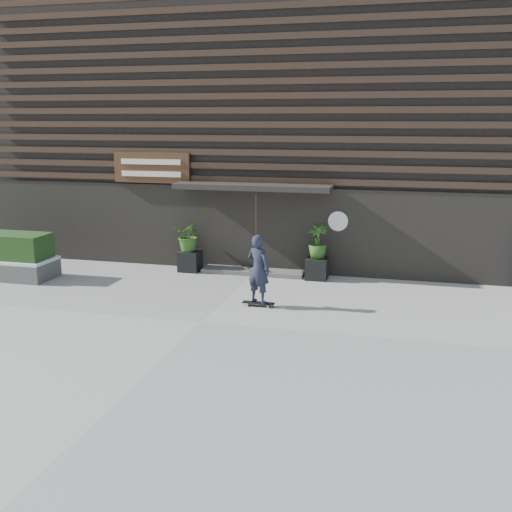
# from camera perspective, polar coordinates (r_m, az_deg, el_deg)

# --- Properties ---
(ground) EXTENTS (80.00, 80.00, 0.00)m
(ground) POSITION_cam_1_polar(r_m,az_deg,el_deg) (13.78, -5.10, -6.16)
(ground) COLOR #9E9B96
(ground) RESTS_ON ground
(entrance_step) EXTENTS (3.00, 0.80, 0.12)m
(entrance_step) POSITION_cam_1_polar(r_m,az_deg,el_deg) (17.99, -0.22, -1.42)
(entrance_step) COLOR #4F4F4C
(entrance_step) RESTS_ON ground
(planter_pot_left) EXTENTS (0.60, 0.60, 0.60)m
(planter_pot_left) POSITION_cam_1_polar(r_m,az_deg,el_deg) (18.31, -6.15, -0.47)
(planter_pot_left) COLOR black
(planter_pot_left) RESTS_ON ground
(bamboo_left) EXTENTS (0.86, 0.75, 0.96)m
(bamboo_left) POSITION_cam_1_polar(r_m,az_deg,el_deg) (18.15, -6.21, 1.93)
(bamboo_left) COLOR #2D591E
(bamboo_left) RESTS_ON planter_pot_left
(planter_pot_right) EXTENTS (0.60, 0.60, 0.60)m
(planter_pot_right) POSITION_cam_1_polar(r_m,az_deg,el_deg) (17.37, 5.68, -1.18)
(planter_pot_right) COLOR black
(planter_pot_right) RESTS_ON ground
(bamboo_right) EXTENTS (0.54, 0.54, 0.96)m
(bamboo_right) POSITION_cam_1_polar(r_m,az_deg,el_deg) (17.20, 5.74, 1.35)
(bamboo_right) COLOR #2D591E
(bamboo_right) RESTS_ON planter_pot_right
(building) EXTENTS (18.00, 11.00, 8.00)m
(building) POSITION_cam_1_polar(r_m,az_deg,el_deg) (22.68, 3.27, 11.51)
(building) COLOR black
(building) RESTS_ON ground
(skateboarder) EXTENTS (0.78, 0.60, 1.77)m
(skateboarder) POSITION_cam_1_polar(r_m,az_deg,el_deg) (14.62, 0.23, -1.23)
(skateboarder) COLOR black
(skateboarder) RESTS_ON ground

